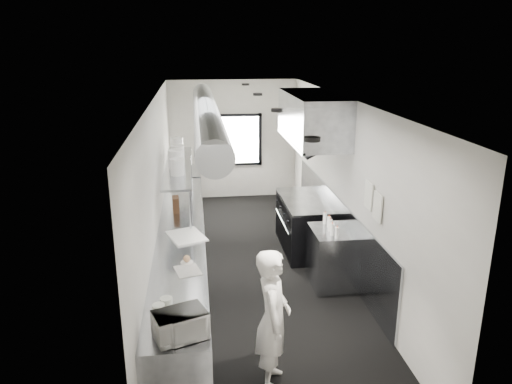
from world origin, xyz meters
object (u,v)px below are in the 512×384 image
object	(u,v)px
pass_shelf	(179,167)
squeeze_bottle_c	(330,225)
bottle_station	(333,257)
cutting_board	(186,236)
squeeze_bottle_b	(332,229)
squeeze_bottle_e	(325,218)
range	(306,224)
small_plate	(187,262)
plate_stack_c	(178,154)
exhaust_hood	(312,118)
deli_tub_a	(159,309)
prep_counter	(182,260)
plate_stack_a	(177,167)
knife_block	(176,204)
plate_stack_d	(177,147)
line_cook	(273,318)
deli_tub_b	(166,302)
squeeze_bottle_d	(329,222)
plate_stack_b	(176,159)
microwave	(180,325)
far_work_table	(185,190)
squeeze_bottle_a	(337,233)

from	to	relation	value
pass_shelf	squeeze_bottle_c	world-z (taller)	pass_shelf
bottle_station	cutting_board	size ratio (longest dim) A/B	1.46
squeeze_bottle_b	squeeze_bottle_e	distance (m)	0.48
range	small_plate	distance (m)	3.12
plate_stack_c	squeeze_bottle_e	size ratio (longest dim) A/B	1.71
bottle_station	exhaust_hood	bearing A→B (deg)	92.18
plate_stack_c	squeeze_bottle_b	xyz separation A→B (m)	(2.26, -2.05, -0.73)
deli_tub_a	bottle_station	bearing A→B (deg)	39.68
prep_counter	squeeze_bottle_c	xyz separation A→B (m)	(2.23, -0.22, 0.54)
pass_shelf	plate_stack_a	distance (m)	0.68
prep_counter	squeeze_bottle_c	bearing A→B (deg)	-5.58
knife_block	plate_stack_d	distance (m)	1.40
line_cook	deli_tub_b	size ratio (longest dim) A/B	11.98
deli_tub_a	knife_block	size ratio (longest dim) A/B	0.52
plate_stack_d	squeeze_bottle_c	bearing A→B (deg)	-45.76
prep_counter	knife_block	xyz separation A→B (m)	(-0.10, 0.96, 0.58)
squeeze_bottle_b	plate_stack_d	bearing A→B (deg)	132.03
line_cook	plate_stack_a	distance (m)	3.48
squeeze_bottle_d	squeeze_bottle_b	bearing A→B (deg)	-97.09
deli_tub_b	knife_block	bearing A→B (deg)	89.78
pass_shelf	plate_stack_b	bearing A→B (deg)	-99.75
plate_stack_d	squeeze_bottle_d	xyz separation A→B (m)	(2.33, -2.22, -0.76)
range	knife_block	world-z (taller)	knife_block
pass_shelf	squeeze_bottle_d	distance (m)	2.83
squeeze_bottle_c	squeeze_bottle_e	distance (m)	0.31
microwave	squeeze_bottle_c	xyz separation A→B (m)	(2.18, 2.52, -0.04)
squeeze_bottle_b	squeeze_bottle_e	world-z (taller)	squeeze_bottle_b
far_work_table	plate_stack_a	bearing A→B (deg)	-90.83
squeeze_bottle_a	bottle_station	bearing A→B (deg)	81.61
far_work_table	squeeze_bottle_c	world-z (taller)	squeeze_bottle_c
exhaust_hood	plate_stack_c	size ratio (longest dim) A/B	7.03
squeeze_bottle_b	bottle_station	bearing A→B (deg)	65.62
plate_stack_b	plate_stack_c	size ratio (longest dim) A/B	1.03
line_cook	pass_shelf	bearing A→B (deg)	24.44
line_cook	deli_tub_b	bearing A→B (deg)	87.79
far_work_table	deli_tub_b	size ratio (longest dim) A/B	9.03
deli_tub_b	pass_shelf	bearing A→B (deg)	88.89
line_cook	knife_block	xyz separation A→B (m)	(-1.12, 3.31, 0.23)
small_plate	squeeze_bottle_a	size ratio (longest dim) A/B	1.00
far_work_table	plate_stack_b	xyz separation A→B (m)	(-0.08, -2.42, 1.28)
small_plate	far_work_table	bearing A→B (deg)	91.19
line_cook	squeeze_bottle_a	size ratio (longest dim) A/B	9.48
squeeze_bottle_a	squeeze_bottle_e	bearing A→B (deg)	92.07
plate_stack_a	plate_stack_b	xyz separation A→B (m)	(-0.04, 0.44, 0.03)
range	line_cook	size ratio (longest dim) A/B	1.01
pass_shelf	range	size ratio (longest dim) A/B	1.88
exhaust_hood	prep_counter	world-z (taller)	exhaust_hood
plate_stack_b	squeeze_bottle_e	distance (m)	2.70
squeeze_bottle_b	pass_shelf	bearing A→B (deg)	140.07
prep_counter	deli_tub_a	bearing A→B (deg)	-94.63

